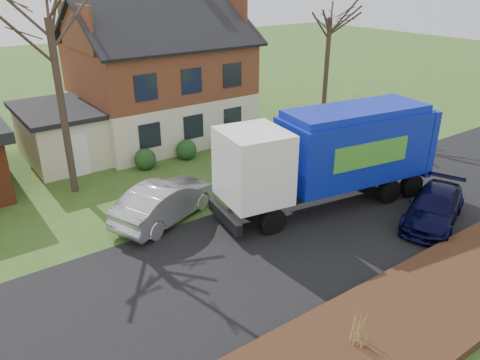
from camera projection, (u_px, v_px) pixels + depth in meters
ground at (288, 242)px, 17.42m from camera, size 120.00×120.00×0.00m
road at (288, 242)px, 17.42m from camera, size 80.00×7.00×0.02m
mulch_verge at (410, 317)px, 13.43m from camera, size 80.00×3.50×0.30m
main_house at (152, 71)px, 26.90m from camera, size 12.95×8.95×9.26m
garbage_truck at (334, 152)px, 19.42m from camera, size 9.97×4.05×4.15m
silver_sedan at (166, 201)px, 18.78m from camera, size 5.16×3.41×1.61m
navy_wagon at (434, 207)px, 18.59m from camera, size 4.85×3.39×1.30m
grass_clump_mid at (361, 327)px, 12.12m from camera, size 0.36×0.29×1.00m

